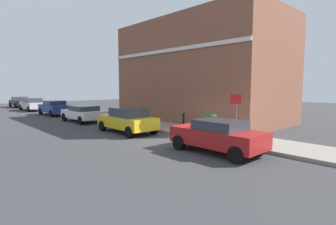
{
  "coord_description": "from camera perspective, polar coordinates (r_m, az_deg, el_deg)",
  "views": [
    {
      "loc": [
        -9.74,
        -9.49,
        2.79
      ],
      "look_at": [
        0.99,
        2.24,
        1.2
      ],
      "focal_mm": 28.04,
      "sensor_mm": 36.0,
      "label": 1
    }
  ],
  "objects": [
    {
      "name": "ground",
      "position": [
        13.88,
        3.24,
        -5.89
      ],
      "size": [
        80.0,
        80.0,
        0.0
      ],
      "primitive_type": "plane",
      "color": "#38383A"
    },
    {
      "name": "sidewalk",
      "position": [
        19.53,
        -5.61,
        -2.3
      ],
      "size": [
        2.71,
        30.0,
        0.15
      ],
      "primitive_type": "cube",
      "color": "gray",
      "rests_on": "ground"
    },
    {
      "name": "corner_building",
      "position": [
        21.78,
        7.08,
        8.71
      ],
      "size": [
        7.29,
        13.3,
        7.89
      ],
      "color": "brown",
      "rests_on": "ground"
    },
    {
      "name": "car_red",
      "position": [
        11.26,
        10.75,
        -4.87
      ],
      "size": [
        1.89,
        4.01,
        1.4
      ],
      "rotation": [
        0.0,
        0.0,
        1.58
      ],
      "color": "maroon",
      "rests_on": "ground"
    },
    {
      "name": "car_yellow",
      "position": [
        15.98,
        -8.81,
        -1.55
      ],
      "size": [
        1.94,
        4.17,
        1.52
      ],
      "rotation": [
        0.0,
        0.0,
        1.56
      ],
      "color": "gold",
      "rests_on": "ground"
    },
    {
      "name": "car_white",
      "position": [
        21.67,
        -17.99,
        -0.1
      ],
      "size": [
        2.06,
        4.06,
        1.28
      ],
      "rotation": [
        0.0,
        0.0,
        1.6
      ],
      "color": "silver",
      "rests_on": "ground"
    },
    {
      "name": "car_blue",
      "position": [
        27.69,
        -23.44,
        1.02
      ],
      "size": [
        1.89,
        4.11,
        1.42
      ],
      "rotation": [
        0.0,
        0.0,
        1.58
      ],
      "color": "navy",
      "rests_on": "ground"
    },
    {
      "name": "car_silver",
      "position": [
        33.91,
        -27.4,
        1.66
      ],
      "size": [
        1.84,
        4.44,
        1.47
      ],
      "rotation": [
        0.0,
        0.0,
        1.57
      ],
      "color": "#B7B7BC",
      "rests_on": "ground"
    },
    {
      "name": "car_black",
      "position": [
        40.12,
        -29.51,
        2.05
      ],
      "size": [
        1.92,
        4.07,
        1.41
      ],
      "rotation": [
        0.0,
        0.0,
        1.58
      ],
      "color": "black",
      "rests_on": "ground"
    },
    {
      "name": "utility_cabinet",
      "position": [
        14.54,
        9.18,
        -2.7
      ],
      "size": [
        0.46,
        0.61,
        1.15
      ],
      "color": "#1E4C28",
      "rests_on": "sidewalk"
    },
    {
      "name": "bollard_near_cabinet",
      "position": [
        16.01,
        3.4,
        -1.78
      ],
      "size": [
        0.14,
        0.14,
        1.04
      ],
      "color": "black",
      "rests_on": "sidewalk"
    },
    {
      "name": "street_sign",
      "position": [
        12.53,
        14.53,
        0.36
      ],
      "size": [
        0.08,
        0.6,
        2.3
      ],
      "color": "#59595B",
      "rests_on": "sidewalk"
    }
  ]
}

